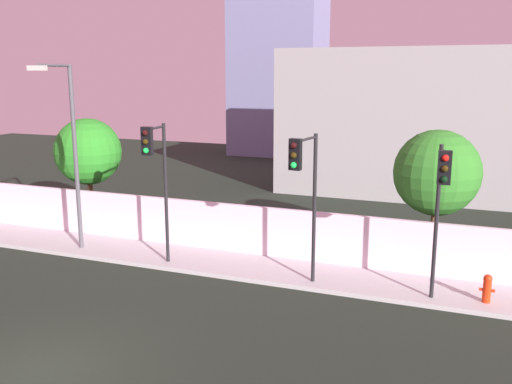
# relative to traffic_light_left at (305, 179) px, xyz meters

# --- Properties ---
(ground_plane) EXTENTS (80.00, 80.00, 0.00)m
(ground_plane) POSITION_rel_traffic_light_left_xyz_m (-4.25, -6.73, -3.64)
(ground_plane) COLOR black
(sidewalk) EXTENTS (36.00, 2.40, 0.15)m
(sidewalk) POSITION_rel_traffic_light_left_xyz_m (-4.25, 1.47, -3.56)
(sidewalk) COLOR #B4B4B4
(sidewalk) RESTS_ON ground
(perimeter_wall) EXTENTS (36.00, 0.18, 1.80)m
(perimeter_wall) POSITION_rel_traffic_light_left_xyz_m (-4.25, 2.76, -2.59)
(perimeter_wall) COLOR silver
(perimeter_wall) RESTS_ON sidewalk
(traffic_light_left) EXTENTS (0.42, 1.78, 4.76)m
(traffic_light_left) POSITION_rel_traffic_light_left_xyz_m (0.00, 0.00, 0.00)
(traffic_light_left) COLOR black
(traffic_light_left) RESTS_ON sidewalk
(traffic_light_center) EXTENTS (0.41, 1.60, 4.90)m
(traffic_light_center) POSITION_rel_traffic_light_left_xyz_m (-5.14, 0.11, 0.09)
(traffic_light_center) COLOR black
(traffic_light_center) RESTS_ON sidewalk
(traffic_light_right) EXTENTS (0.42, 1.58, 4.60)m
(traffic_light_right) POSITION_rel_traffic_light_left_xyz_m (3.86, 0.10, -0.12)
(traffic_light_right) COLOR black
(traffic_light_right) RESTS_ON sidewalk
(street_lamp_curbside) EXTENTS (0.75, 2.27, 6.87)m
(street_lamp_curbside) POSITION_rel_traffic_light_left_xyz_m (-9.10, 0.71, 0.61)
(street_lamp_curbside) COLOR #4C4C51
(street_lamp_curbside) RESTS_ON sidewalk
(fire_hydrant) EXTENTS (0.44, 0.26, 0.85)m
(fire_hydrant) POSITION_rel_traffic_light_left_xyz_m (5.29, 1.02, -3.03)
(fire_hydrant) COLOR red
(fire_hydrant) RESTS_ON sidewalk
(roadside_tree_leftmost) EXTENTS (2.86, 2.86, 4.83)m
(roadside_tree_leftmost) POSITION_rel_traffic_light_left_xyz_m (-10.88, 3.96, -0.26)
(roadside_tree_leftmost) COLOR brown
(roadside_tree_leftmost) RESTS_ON ground
(roadside_tree_midleft) EXTENTS (2.94, 2.94, 4.87)m
(roadside_tree_midleft) POSITION_rel_traffic_light_left_xyz_m (3.51, 3.96, -0.25)
(roadside_tree_midleft) COLOR brown
(roadside_tree_midleft) RESTS_ON ground
(low_building_distant) EXTENTS (13.70, 6.00, 8.02)m
(low_building_distant) POSITION_rel_traffic_light_left_xyz_m (0.97, 16.76, 0.37)
(low_building_distant) COLOR #9B9B9B
(low_building_distant) RESTS_ON ground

